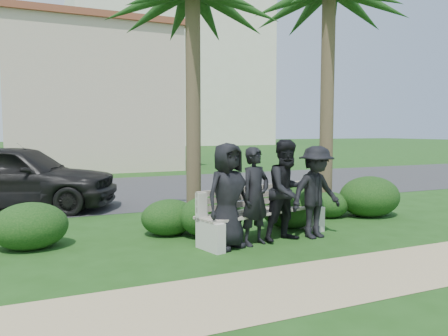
{
  "coord_description": "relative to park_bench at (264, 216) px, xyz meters",
  "views": [
    {
      "loc": [
        -3.92,
        -6.39,
        1.99
      ],
      "look_at": [
        -0.66,
        1.0,
        1.29
      ],
      "focal_mm": 35.0,
      "sensor_mm": 36.0,
      "label": 1
    }
  ],
  "objects": [
    {
      "name": "car_a",
      "position": [
        -4.26,
        5.05,
        0.42
      ],
      "size": [
        5.29,
        3.7,
        1.67
      ],
      "primitive_type": "imported",
      "rotation": [
        0.0,
        0.0,
        1.18
      ],
      "color": "black",
      "rests_on": "ground"
    },
    {
      "name": "park_bench",
      "position": [
        0.0,
        0.0,
        0.0
      ],
      "size": [
        2.81,
        1.25,
        0.93
      ],
      "rotation": [
        0.0,
        0.0,
        0.25
      ],
      "color": "gray",
      "rests_on": "ground"
    },
    {
      "name": "hedge_c",
      "position": [
        -0.81,
        0.58,
        -0.02
      ],
      "size": [
        1.23,
        1.02,
        0.81
      ],
      "primitive_type": "ellipsoid",
      "color": "black",
      "rests_on": "ground"
    },
    {
      "name": "hedge_e",
      "position": [
        2.34,
        1.12,
        -0.12
      ],
      "size": [
        0.92,
        0.76,
        0.6
      ],
      "primitive_type": "ellipsoid",
      "color": "black",
      "rests_on": "ground"
    },
    {
      "name": "hedge_f",
      "position": [
        3.3,
        0.89,
        0.06
      ],
      "size": [
        1.47,
        1.21,
        0.96
      ],
      "primitive_type": "ellipsoid",
      "color": "black",
      "rests_on": "ground"
    },
    {
      "name": "footpath",
      "position": [
        0.05,
        -2.36,
        -0.42
      ],
      "size": [
        30.0,
        1.6,
        0.01
      ],
      "primitive_type": "cube",
      "color": "tan",
      "rests_on": "ground"
    },
    {
      "name": "ground",
      "position": [
        0.05,
        -0.56,
        -0.42
      ],
      "size": [
        160.0,
        160.0,
        0.0
      ],
      "primitive_type": "plane",
      "color": "#1C4513",
      "rests_on": "ground"
    },
    {
      "name": "man_c",
      "position": [
        0.3,
        -0.32,
        0.49
      ],
      "size": [
        0.99,
        0.82,
        1.83
      ],
      "primitive_type": "imported",
      "rotation": [
        0.0,
        0.0,
        0.16
      ],
      "color": "black",
      "rests_on": "ground"
    },
    {
      "name": "asphalt_street",
      "position": [
        0.05,
        7.44,
        -0.42
      ],
      "size": [
        160.0,
        8.0,
        0.01
      ],
      "primitive_type": "cube",
      "color": "#2D2D30",
      "rests_on": "ground"
    },
    {
      "name": "hedge_b",
      "position": [
        -1.5,
        1.01,
        -0.07
      ],
      "size": [
        1.07,
        0.89,
        0.7
      ],
      "primitive_type": "ellipsoid",
      "color": "black",
      "rests_on": "ground"
    },
    {
      "name": "stucco_bldg_right",
      "position": [
        -0.95,
        17.44,
        3.24
      ],
      "size": [
        8.4,
        8.4,
        7.3
      ],
      "color": "beige",
      "rests_on": "ground"
    },
    {
      "name": "man_b",
      "position": [
        -0.35,
        -0.32,
        0.43
      ],
      "size": [
        0.72,
        0.59,
        1.7
      ],
      "primitive_type": "imported",
      "rotation": [
        0.0,
        0.0,
        0.34
      ],
      "color": "black",
      "rests_on": "ground"
    },
    {
      "name": "hedge_a",
      "position": [
        -3.94,
        1.0,
        -0.02
      ],
      "size": [
        1.24,
        1.02,
        0.81
      ],
      "primitive_type": "ellipsoid",
      "color": "black",
      "rests_on": "ground"
    },
    {
      "name": "hedge_d",
      "position": [
        1.01,
        0.63,
        0.03
      ],
      "size": [
        1.39,
        1.15,
        0.91
      ],
      "primitive_type": "ellipsoid",
      "color": "black",
      "rests_on": "ground"
    },
    {
      "name": "hotel_tower",
      "position": [
        14.05,
        54.44,
        12.99
      ],
      "size": [
        26.0,
        18.0,
        37.3
      ],
      "color": "#F3EACB",
      "rests_on": "ground"
    },
    {
      "name": "man_a",
      "position": [
        -0.88,
        -0.32,
        0.47
      ],
      "size": [
        1.0,
        0.8,
        1.78
      ],
      "primitive_type": "imported",
      "rotation": [
        0.0,
        0.0,
        0.31
      ],
      "color": "black",
      "rests_on": "ground"
    },
    {
      "name": "man_d",
      "position": [
        0.9,
        -0.34,
        0.43
      ],
      "size": [
        1.17,
        0.76,
        1.71
      ],
      "primitive_type": "imported",
      "rotation": [
        0.0,
        0.0,
        0.12
      ],
      "color": "black",
      "rests_on": "ground"
    }
  ]
}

